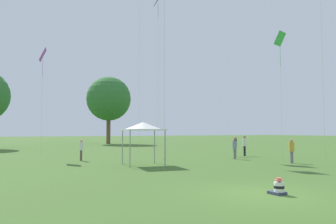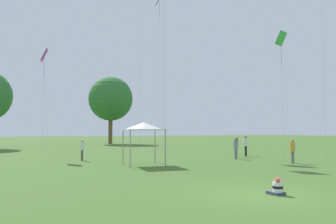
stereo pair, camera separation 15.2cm
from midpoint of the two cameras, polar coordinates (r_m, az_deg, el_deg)
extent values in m
plane|color=#426628|center=(12.32, 16.46, -13.58)|extent=(300.00, 300.00, 0.00)
cube|color=#383D56|center=(12.42, 18.60, -13.23)|extent=(0.44, 0.54, 0.10)
cylinder|color=white|center=(12.32, 18.91, -12.27)|extent=(0.35, 0.35, 0.34)
cylinder|color=black|center=(12.32, 18.91, -12.27)|extent=(0.36, 0.36, 0.09)
sphere|color=#A37556|center=(12.28, 18.89, -11.16)|extent=(0.17, 0.17, 0.17)
cylinder|color=#E0665B|center=(12.28, 18.89, -11.14)|extent=(0.29, 0.29, 0.01)
cylinder|color=#E0665B|center=(12.28, 18.88, -10.99)|extent=(0.18, 0.18, 0.08)
cylinder|color=brown|center=(25.81, -14.58, -7.34)|extent=(0.20, 0.20, 0.78)
cylinder|color=silver|center=(25.77, -14.56, -5.79)|extent=(0.37, 0.37, 0.62)
sphere|color=tan|center=(25.76, -14.55, -4.90)|extent=(0.21, 0.21, 0.21)
cylinder|color=black|center=(30.48, 13.54, -6.63)|extent=(0.27, 0.27, 0.90)
cylinder|color=silver|center=(30.45, 13.52, -5.13)|extent=(0.48, 0.48, 0.71)
sphere|color=brown|center=(30.44, 13.51, -4.27)|extent=(0.24, 0.24, 0.24)
cylinder|color=slate|center=(26.99, 11.86, -7.18)|extent=(0.19, 0.19, 0.80)
cylinder|color=gray|center=(26.96, 11.84, -5.66)|extent=(0.35, 0.35, 0.63)
sphere|color=brown|center=(26.94, 11.83, -4.79)|extent=(0.22, 0.22, 0.22)
cylinder|color=slate|center=(24.55, 21.06, -7.40)|extent=(0.24, 0.24, 0.81)
cylinder|color=gold|center=(24.50, 21.02, -5.70)|extent=(0.43, 0.43, 0.64)
sphere|color=#A37556|center=(24.49, 21.00, -4.73)|extent=(0.22, 0.22, 0.22)
cylinder|color=slate|center=(29.35, 11.99, -6.80)|extent=(0.23, 0.23, 0.88)
cylinder|color=#334260|center=(29.31, 11.97, -5.26)|extent=(0.41, 0.41, 0.69)
sphere|color=tan|center=(29.30, 11.95, -4.39)|extent=(0.24, 0.24, 0.24)
cube|color=white|center=(21.62, -4.07, -3.10)|extent=(2.86, 2.86, 0.08)
cone|color=white|center=(21.63, -4.07, -2.40)|extent=(2.72, 2.72, 0.45)
cylinder|color=#99999E|center=(22.50, -7.65, -6.10)|extent=(0.07, 0.07, 2.28)
cylinder|color=#99999E|center=(23.05, -2.08, -6.06)|extent=(0.07, 0.07, 2.28)
cylinder|color=#99999E|center=(20.28, -6.37, -6.41)|extent=(0.07, 0.07, 2.28)
cylinder|color=#99999E|center=(20.90, -0.24, -6.34)|extent=(0.07, 0.07, 2.28)
cylinder|color=#BCB7A8|center=(33.85, -4.68, 8.54)|extent=(0.01, 0.01, 18.43)
cylinder|color=#BCB7A8|center=(19.59, -0.39, 11.42)|extent=(0.01, 0.01, 14.43)
cylinder|color=#BCB7A8|center=(23.81, 25.40, 15.64)|extent=(0.01, 0.01, 19.69)
cube|color=#B738C6|center=(31.97, -20.62, 9.27)|extent=(0.75, 1.33, 1.15)
cylinder|color=#B738C6|center=(31.73, -20.67, 7.11)|extent=(0.02, 0.02, 1.58)
cylinder|color=#BCB7A8|center=(31.31, -20.80, 1.11)|extent=(0.01, 0.01, 9.11)
cube|color=green|center=(28.18, 19.23, 12.02)|extent=(1.24, 0.86, 1.01)
cylinder|color=green|center=(27.86, 19.29, 9.35)|extent=(0.02, 0.02, 1.89)
cylinder|color=#BCB7A8|center=(27.31, 19.43, 2.25)|extent=(0.01, 0.01, 9.61)
cylinder|color=#1E2328|center=(37.07, -1.39, 17.30)|extent=(0.02, 0.02, 1.48)
cylinder|color=#BCB7A8|center=(35.20, -1.41, 6.52)|extent=(0.01, 0.01, 16.56)
cylinder|color=brown|center=(60.14, -9.92, -2.63)|extent=(0.73, 0.73, 5.97)
sphere|color=#337033|center=(60.44, -9.87, 2.29)|extent=(7.99, 7.99, 7.99)
camera|label=1|loc=(0.08, -89.76, -0.01)|focal=35.00mm
camera|label=2|loc=(0.08, 90.24, 0.01)|focal=35.00mm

